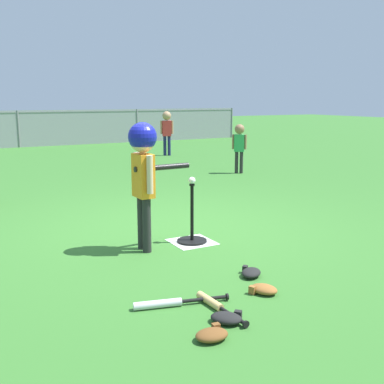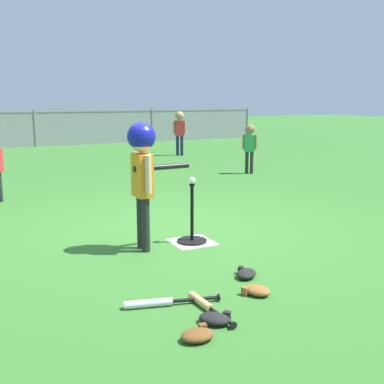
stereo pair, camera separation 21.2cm
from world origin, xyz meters
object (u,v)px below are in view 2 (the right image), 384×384
Objects in this scene: batting_tee at (192,233)px; glove_by_plate at (198,335)px; glove_near_bats at (256,290)px; glove_tossed_aside at (215,319)px; fielder_deep_right at (180,127)px; spare_bat_wood at (205,305)px; spare_bat_silver at (158,302)px; baseball_on_tee at (192,180)px; fielder_deep_left at (250,142)px; glove_outfield_drop at (246,273)px; batter_child at (143,160)px.

glove_by_plate is at bearing -115.41° from batting_tee.
glove_tossed_aside is (-0.53, -0.28, 0.00)m from glove_near_bats.
fielder_deep_right is 9.54m from spare_bat_wood.
batting_tee is at bearing 54.71° from spare_bat_silver.
glove_near_bats is at bearing 4.95° from spare_bat_wood.
glove_by_plate is (-0.90, -1.90, -0.06)m from batting_tee.
glove_near_bats is (-0.16, -1.47, -0.64)m from baseball_on_tee.
fielder_deep_left is (-0.05, -3.49, -0.11)m from fielder_deep_right.
glove_outfield_drop is at bearing -91.81° from baseball_on_tee.
spare_bat_wood is (0.29, -0.19, -0.00)m from spare_bat_silver.
glove_tossed_aside is (-0.14, -1.74, -0.89)m from batter_child.
batter_child is 2.11m from glove_by_plate.
batter_child is 1.75m from spare_bat_wood.
spare_bat_silver is at bearing -167.46° from glove_outfield_drop.
fielder_deep_left is 4.31× the size of glove_by_plate.
batting_tee is at bearing 68.43° from glove_tossed_aside.
spare_bat_wood is (-0.64, -1.51, -0.64)m from baseball_on_tee.
glove_tossed_aside is (-3.84, -5.46, -0.61)m from fielder_deep_left.
glove_outfield_drop is (-3.19, -4.83, -0.61)m from fielder_deep_left.
glove_tossed_aside is (0.25, -0.42, 0.01)m from spare_bat_silver.
glove_by_plate is 1.16m from glove_outfield_drop.
fielder_deep_left is 3.78× the size of glove_near_bats.
glove_near_bats and glove_outfield_drop have the same top height.
batter_child is at bearing 85.40° from glove_tossed_aside.
batter_child reaches higher than glove_outfield_drop.
spare_bat_silver is at bearing 147.61° from spare_bat_wood.
fielder_deep_right reaches higher than glove_near_bats.
fielder_deep_left reaches higher than glove_tossed_aside.
glove_by_plate is 0.86× the size of glove_outfield_drop.
fielder_deep_right is at bearing 89.19° from fielder_deep_left.
glove_by_plate and glove_outfield_drop have the same top height.
glove_by_plate is 0.88× the size of glove_near_bats.
fielder_deep_right is 3.49m from fielder_deep_left.
glove_by_plate reaches higher than spare_bat_silver.
glove_by_plate and glove_tossed_aside have the same top height.
fielder_deep_right is (3.20, 7.20, 0.66)m from batting_tee.
fielder_deep_left reaches higher than spare_bat_silver.
baseball_on_tee is 0.13× the size of spare_bat_wood.
glove_outfield_drop is at bearing 69.94° from glove_near_bats.
batting_tee is 1.62m from spare_bat_silver.
glove_near_bats is (0.77, -0.14, 0.01)m from spare_bat_silver.
spare_bat_silver is 0.49m from glove_tossed_aside.
baseball_on_tee is 2.20m from glove_by_plate.
batting_tee is 1.09× the size of spare_bat_wood.
glove_near_bats is 0.37m from glove_outfield_drop.
baseball_on_tee is 1.74m from spare_bat_silver.
batting_tee is at bearing 64.59° from glove_by_plate.
spare_bat_silver is 2.65× the size of glove_tossed_aside.
fielder_deep_right is at bearing 64.09° from spare_bat_silver.
spare_bat_wood is (-0.09, -1.50, -0.89)m from batter_child.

